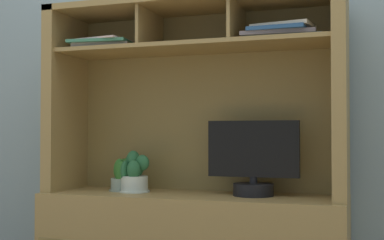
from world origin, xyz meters
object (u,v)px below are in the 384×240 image
potted_fern (124,176)px  magazine_stack_centre (105,45)px  tv_monitor (253,163)px  magazine_stack_left (281,33)px  potted_orchid (134,175)px  media_console (193,202)px

potted_fern → magazine_stack_centre: (-0.08, -0.05, 0.66)m
potted_fern → tv_monitor: bearing=-0.5°
magazine_stack_left → potted_fern: bearing=177.1°
potted_fern → magazine_stack_centre: magazine_stack_centre is taller
potted_orchid → potted_fern: 0.09m
tv_monitor → potted_orchid: bearing=-177.0°
media_console → magazine_stack_centre: bearing=-175.2°
media_console → potted_fern: media_console is taller
media_console → magazine_stack_centre: media_console is taller
potted_fern → magazine_stack_left: magazine_stack_left is taller
tv_monitor → magazine_stack_centre: (-0.75, -0.04, 0.59)m
media_console → magazine_stack_left: media_console is taller
potted_orchid → magazine_stack_centre: (-0.16, -0.01, 0.65)m
media_console → potted_orchid: media_console is taller
magazine_stack_left → magazine_stack_centre: magazine_stack_left is taller
magazine_stack_left → tv_monitor: bearing=165.5°
tv_monitor → magazine_stack_left: (0.14, -0.04, 0.59)m
tv_monitor → media_console: bearing=-179.4°
media_console → potted_fern: size_ratio=8.41×
potted_orchid → magazine_stack_centre: magazine_stack_centre is taller
potted_orchid → magazine_stack_left: bearing=-0.3°
media_console → magazine_stack_left: (0.43, -0.03, 0.79)m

